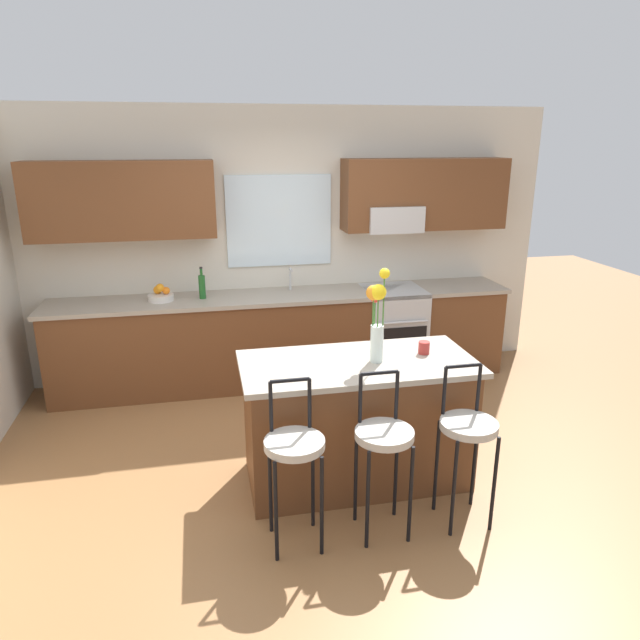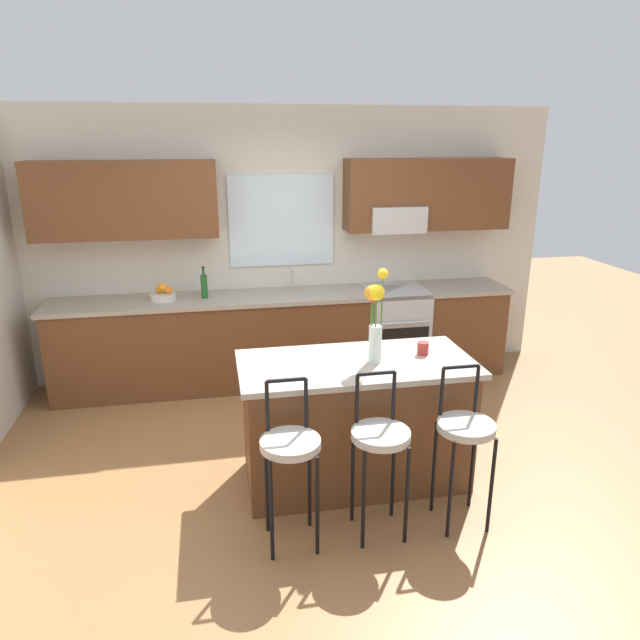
# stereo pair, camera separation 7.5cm
# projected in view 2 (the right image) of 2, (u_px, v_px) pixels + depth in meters

# --- Properties ---
(ground_plane) EXTENTS (14.00, 14.00, 0.00)m
(ground_plane) POSITION_uv_depth(u_px,v_px,m) (318.00, 468.00, 4.35)
(ground_plane) COLOR olive
(back_wall_assembly) EXTENTS (5.60, 0.50, 2.70)m
(back_wall_assembly) POSITION_uv_depth(u_px,v_px,m) (284.00, 230.00, 5.76)
(back_wall_assembly) COLOR beige
(back_wall_assembly) RESTS_ON ground
(counter_run) EXTENTS (4.56, 0.64, 0.92)m
(counter_run) POSITION_uv_depth(u_px,v_px,m) (287.00, 337.00, 5.80)
(counter_run) COLOR brown
(counter_run) RESTS_ON ground
(sink_faucet) EXTENTS (0.02, 0.13, 0.23)m
(sink_faucet) POSITION_uv_depth(u_px,v_px,m) (292.00, 276.00, 5.77)
(sink_faucet) COLOR #B7BABC
(sink_faucet) RESTS_ON counter_run
(oven_range) EXTENTS (0.60, 0.64, 0.92)m
(oven_range) POSITION_uv_depth(u_px,v_px,m) (394.00, 332.00, 5.98)
(oven_range) COLOR #B7BABC
(oven_range) RESTS_ON ground
(kitchen_island) EXTENTS (1.63, 0.78, 0.92)m
(kitchen_island) POSITION_uv_depth(u_px,v_px,m) (355.00, 421.00, 4.09)
(kitchen_island) COLOR brown
(kitchen_island) RESTS_ON ground
(bar_stool_near) EXTENTS (0.36, 0.36, 1.04)m
(bar_stool_near) POSITION_uv_depth(u_px,v_px,m) (290.00, 450.00, 3.37)
(bar_stool_near) COLOR black
(bar_stool_near) RESTS_ON ground
(bar_stool_middle) EXTENTS (0.36, 0.36, 1.04)m
(bar_stool_middle) POSITION_uv_depth(u_px,v_px,m) (380.00, 442.00, 3.47)
(bar_stool_middle) COLOR black
(bar_stool_middle) RESTS_ON ground
(bar_stool_far) EXTENTS (0.36, 0.36, 1.04)m
(bar_stool_far) POSITION_uv_depth(u_px,v_px,m) (465.00, 433.00, 3.57)
(bar_stool_far) COLOR black
(bar_stool_far) RESTS_ON ground
(flower_vase) EXTENTS (0.16, 0.16, 0.66)m
(flower_vase) POSITION_uv_depth(u_px,v_px,m) (375.00, 314.00, 3.84)
(flower_vase) COLOR silver
(flower_vase) RESTS_ON kitchen_island
(mug_ceramic) EXTENTS (0.08, 0.08, 0.09)m
(mug_ceramic) POSITION_uv_depth(u_px,v_px,m) (423.00, 348.00, 4.07)
(mug_ceramic) COLOR #A52D28
(mug_ceramic) RESTS_ON kitchen_island
(fruit_bowl_oranges) EXTENTS (0.24, 0.24, 0.16)m
(fruit_bowl_oranges) POSITION_uv_depth(u_px,v_px,m) (163.00, 295.00, 5.44)
(fruit_bowl_oranges) COLOR silver
(fruit_bowl_oranges) RESTS_ON counter_run
(bottle_olive_oil) EXTENTS (0.06, 0.06, 0.31)m
(bottle_olive_oil) POSITION_uv_depth(u_px,v_px,m) (204.00, 286.00, 5.49)
(bottle_olive_oil) COLOR #1E5923
(bottle_olive_oil) RESTS_ON counter_run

